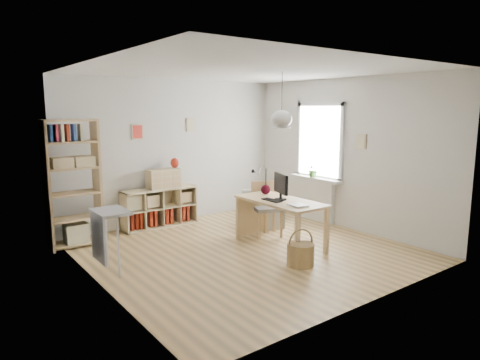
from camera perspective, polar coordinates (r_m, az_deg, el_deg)
ground at (r=6.68m, az=0.86°, el=-9.35°), size 4.50×4.50×0.00m
room_shell at (r=6.56m, az=5.56°, el=8.09°), size 4.50×4.50×4.50m
window_unit at (r=8.30m, az=10.64°, el=5.13°), size 0.07×1.16×1.46m
radiator at (r=8.43m, az=10.24°, el=-2.69°), size 0.10×0.80×0.80m
windowsill at (r=8.32m, az=10.09°, el=0.16°), size 0.22×1.20×0.06m
desk at (r=6.73m, az=5.38°, el=-3.44°), size 0.70×1.50×0.75m
cube_shelf at (r=8.07m, az=-10.90°, el=-3.99°), size 1.40×0.38×0.72m
tall_bookshelf at (r=7.13m, az=-21.47°, el=0.20°), size 0.80×0.38×2.00m
side_table at (r=5.85m, az=-17.43°, el=-5.69°), size 0.40×0.55×0.85m
chair at (r=7.37m, az=3.51°, el=-3.33°), size 0.59×0.59×0.92m
wicker_basket at (r=6.08m, az=8.07°, el=-9.66°), size 0.38×0.38×0.53m
storage_chest at (r=7.93m, az=3.13°, el=-4.66°), size 0.83×0.89×0.67m
monitor at (r=6.68m, az=5.47°, el=-0.68°), size 0.20×0.46×0.41m
keyboard at (r=6.64m, az=4.24°, el=-2.69°), size 0.14×0.36×0.02m
task_lamp at (r=7.16m, az=2.57°, el=0.51°), size 0.40×0.15×0.42m
yarn_ball at (r=7.12m, az=3.43°, el=-1.28°), size 0.16×0.16×0.16m
paper_tray at (r=6.31m, az=7.70°, el=-3.35°), size 0.24×0.29×0.03m
drawer_chest at (r=7.97m, az=-10.18°, el=0.22°), size 0.61×0.29×0.35m
red_vase at (r=8.04m, az=-8.71°, el=2.27°), size 0.16×0.16×0.19m
potted_plant at (r=8.32m, az=9.74°, el=1.37°), size 0.29×0.27×0.29m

